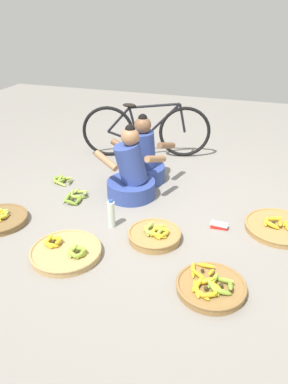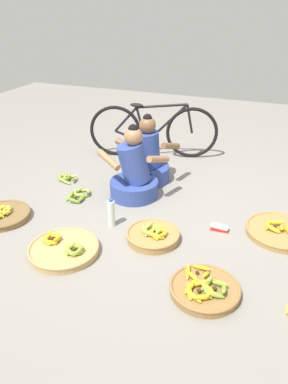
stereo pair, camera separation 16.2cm
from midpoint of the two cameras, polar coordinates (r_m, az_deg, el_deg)
ground_plane at (r=3.72m, az=2.37°, el=-3.44°), size 10.00×10.00×0.00m
vendor_woman_front at (r=3.94m, az=-0.40°, el=2.73°), size 0.70×0.55×0.81m
vendor_woman_behind at (r=4.31m, az=1.61°, el=4.95°), size 0.67×0.52×0.80m
bicycle_leaning at (r=4.98m, az=2.35°, el=9.39°), size 1.64×0.54×0.73m
banana_basket_back_left at (r=3.86m, az=-19.89°, el=-3.35°), size 0.54×0.54×0.13m
banana_basket_near_bicycle at (r=2.84m, az=10.98°, el=-14.44°), size 0.52×0.52×0.14m
banana_basket_front_center at (r=3.23m, az=-10.81°, el=-8.62°), size 0.60×0.60×0.13m
banana_basket_back_right at (r=3.65m, az=21.51°, el=-5.61°), size 0.62×0.62×0.13m
banana_basket_near_vendor at (r=3.33m, az=2.82°, el=-6.67°), size 0.48×0.48×0.15m
loose_bananas_mid_left at (r=4.47m, az=-10.85°, el=2.11°), size 0.25×0.20×0.09m
loose_bananas_back_center at (r=4.06m, az=-8.80°, el=-0.43°), size 0.23×0.35×0.09m
water_bottle at (r=3.48m, az=-3.74°, el=-3.29°), size 0.07×0.07×0.29m
packet_carton_stack at (r=3.54m, az=12.83°, el=-5.41°), size 0.16×0.06×0.06m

